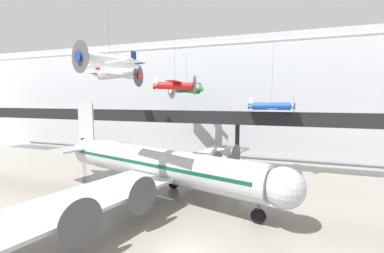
{
  "coord_description": "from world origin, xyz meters",
  "views": [
    {
      "loc": [
        6.08,
        -15.84,
        10.82
      ],
      "look_at": [
        -1.37,
        6.19,
        8.34
      ],
      "focal_mm": 24.0,
      "sensor_mm": 36.0,
      "label": 1
    }
  ],
  "objects_px": {
    "airliner_silver_main": "(155,164)",
    "suspended_plane_white_twin": "(110,61)",
    "suspended_plane_red_highwing": "(175,85)",
    "suspended_plane_silver_racer": "(117,74)",
    "suspended_plane_green_biplane": "(186,89)",
    "suspended_plane_blue_trainer": "(271,106)"
  },
  "relations": [
    {
      "from": "airliner_silver_main",
      "to": "suspended_plane_white_twin",
      "type": "xyz_separation_m",
      "value": [
        -1.39,
        -5.71,
        10.63
      ]
    },
    {
      "from": "airliner_silver_main",
      "to": "suspended_plane_red_highwing",
      "type": "distance_m",
      "value": 10.51
    },
    {
      "from": "suspended_plane_white_twin",
      "to": "suspended_plane_red_highwing",
      "type": "relative_size",
      "value": 1.01
    },
    {
      "from": "suspended_plane_silver_racer",
      "to": "suspended_plane_red_highwing",
      "type": "xyz_separation_m",
      "value": [
        10.13,
        -2.2,
        -1.95
      ]
    },
    {
      "from": "suspended_plane_white_twin",
      "to": "suspended_plane_green_biplane",
      "type": "bearing_deg",
      "value": -157.98
    },
    {
      "from": "suspended_plane_white_twin",
      "to": "suspended_plane_red_highwing",
      "type": "height_order",
      "value": "suspended_plane_white_twin"
    },
    {
      "from": "suspended_plane_green_biplane",
      "to": "airliner_silver_main",
      "type": "bearing_deg",
      "value": 48.36
    },
    {
      "from": "suspended_plane_red_highwing",
      "to": "suspended_plane_green_biplane",
      "type": "bearing_deg",
      "value": 94.08
    },
    {
      "from": "airliner_silver_main",
      "to": "suspended_plane_blue_trainer",
      "type": "relative_size",
      "value": 3.66
    },
    {
      "from": "airliner_silver_main",
      "to": "suspended_plane_silver_racer",
      "type": "bearing_deg",
      "value": 157.74
    },
    {
      "from": "suspended_plane_green_biplane",
      "to": "suspended_plane_white_twin",
      "type": "bearing_deg",
      "value": 42.85
    },
    {
      "from": "airliner_silver_main",
      "to": "suspended_plane_white_twin",
      "type": "bearing_deg",
      "value": -88.31
    },
    {
      "from": "suspended_plane_blue_trainer",
      "to": "suspended_plane_red_highwing",
      "type": "bearing_deg",
      "value": -149.43
    },
    {
      "from": "suspended_plane_green_biplane",
      "to": "suspended_plane_blue_trainer",
      "type": "bearing_deg",
      "value": 112.67
    },
    {
      "from": "airliner_silver_main",
      "to": "suspended_plane_green_biplane",
      "type": "relative_size",
      "value": 4.73
    },
    {
      "from": "suspended_plane_white_twin",
      "to": "suspended_plane_silver_racer",
      "type": "height_order",
      "value": "same"
    },
    {
      "from": "airliner_silver_main",
      "to": "suspended_plane_green_biplane",
      "type": "height_order",
      "value": "suspended_plane_green_biplane"
    },
    {
      "from": "suspended_plane_green_biplane",
      "to": "suspended_plane_red_highwing",
      "type": "distance_m",
      "value": 11.29
    },
    {
      "from": "suspended_plane_silver_racer",
      "to": "airliner_silver_main",
      "type": "bearing_deg",
      "value": -42.04
    },
    {
      "from": "airliner_silver_main",
      "to": "suspended_plane_blue_trainer",
      "type": "height_order",
      "value": "suspended_plane_blue_trainer"
    },
    {
      "from": "suspended_plane_green_biplane",
      "to": "suspended_plane_white_twin",
      "type": "xyz_separation_m",
      "value": [
        0.76,
        -22.11,
        1.68
      ]
    },
    {
      "from": "suspended_plane_white_twin",
      "to": "suspended_plane_red_highwing",
      "type": "bearing_deg",
      "value": -168.65
    }
  ]
}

